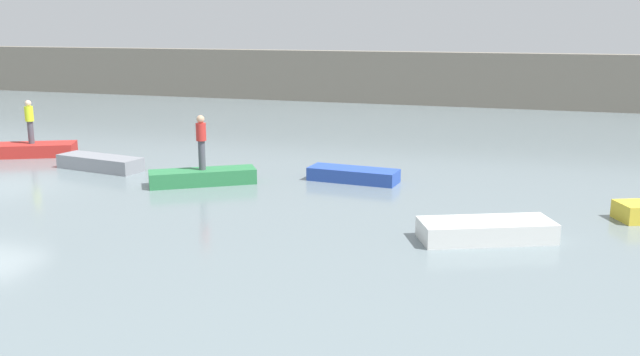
% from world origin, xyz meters
% --- Properties ---
extents(embankment_wall, '(80.00, 1.20, 3.28)m').
position_xyz_m(embankment_wall, '(0.00, 26.37, 1.64)').
color(embankment_wall, gray).
rests_on(embankment_wall, ground_plane).
extents(rowboat_red, '(3.37, 2.48, 0.49)m').
position_xyz_m(rowboat_red, '(-2.49, 4.71, 0.25)').
color(rowboat_red, red).
rests_on(rowboat_red, ground_plane).
extents(rowboat_grey, '(3.31, 1.47, 0.48)m').
position_xyz_m(rowboat_grey, '(1.54, 3.36, 0.24)').
color(rowboat_grey, gray).
rests_on(rowboat_grey, ground_plane).
extents(rowboat_green, '(3.32, 2.61, 0.48)m').
position_xyz_m(rowboat_green, '(6.03, 2.44, 0.24)').
color(rowboat_green, '#2D7F47').
rests_on(rowboat_green, ground_plane).
extents(rowboat_blue, '(2.99, 1.21, 0.43)m').
position_xyz_m(rowboat_blue, '(10.52, 4.33, 0.22)').
color(rowboat_blue, '#2B4CAD').
rests_on(rowboat_blue, ground_plane).
extents(rowboat_white, '(3.36, 2.36, 0.48)m').
position_xyz_m(rowboat_white, '(15.15, -0.69, 0.24)').
color(rowboat_white, white).
rests_on(rowboat_white, ground_plane).
extents(person_red_shirt, '(0.32, 0.32, 1.75)m').
position_xyz_m(person_red_shirt, '(6.03, 2.44, 1.46)').
color(person_red_shirt, '#4C4C56').
rests_on(person_red_shirt, rowboat_green).
extents(person_hiviz_shirt, '(0.32, 0.32, 1.68)m').
position_xyz_m(person_hiviz_shirt, '(-2.49, 4.71, 1.43)').
color(person_hiviz_shirt, '#4C4C56').
rests_on(person_hiviz_shirt, rowboat_red).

